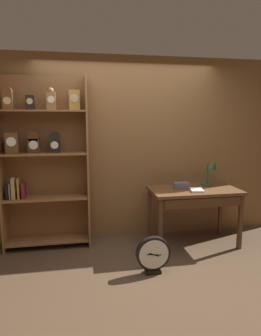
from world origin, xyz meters
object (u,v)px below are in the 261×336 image
desk_lamp (212,169)px  open_repair_manual (197,190)px  bookshelf (43,160)px  round_clock_large (153,255)px  workbench (195,196)px  toolbox_small (181,186)px

desk_lamp → open_repair_manual: size_ratio=1.76×
bookshelf → desk_lamp: bookshelf is taller
round_clock_large → workbench: bearing=41.4°
open_repair_manual → workbench: bearing=92.7°
workbench → round_clock_large: 1.11m
workbench → round_clock_large: (-0.75, -0.66, -0.47)m
desk_lamp → round_clock_large: bearing=-142.7°
bookshelf → toolbox_small: (1.83, -0.25, -0.37)m
workbench → desk_lamp: bearing=25.1°
desk_lamp → toolbox_small: 0.53m
bookshelf → toolbox_small: bookshelf is taller
desk_lamp → open_repair_manual: (-0.32, -0.23, -0.24)m
bookshelf → toolbox_small: 1.89m
round_clock_large → desk_lamp: bearing=37.3°
bookshelf → open_repair_manual: (2.00, -0.40, -0.40)m
round_clock_large → open_repair_manual: bearing=37.8°
bookshelf → workbench: (2.01, -0.31, -0.51)m
bookshelf → workbench: 2.10m
workbench → toolbox_small: (-0.18, 0.06, 0.14)m
workbench → toolbox_small: bearing=161.2°
bookshelf → toolbox_small: bearing=-7.8°
bookshelf → workbench: bookshelf is taller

